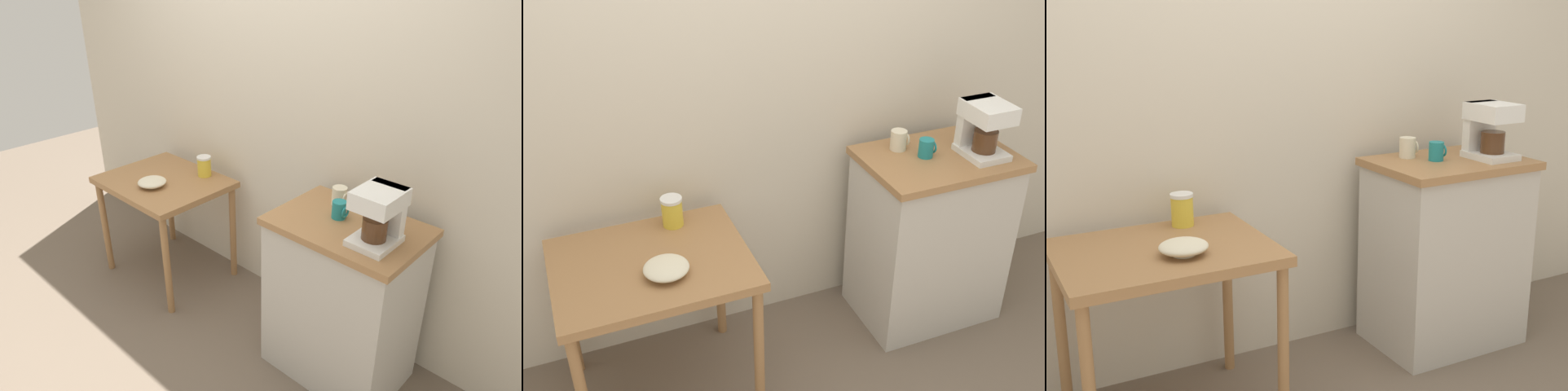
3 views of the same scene
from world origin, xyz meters
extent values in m
plane|color=#6B5B4C|center=(0.00, 0.00, 0.00)|extent=(8.00, 8.00, 0.00)
cube|color=beige|center=(0.10, 0.44, 1.40)|extent=(4.40, 0.10, 2.80)
cube|color=#9E7044|center=(-0.60, 0.01, 0.71)|extent=(0.79, 0.64, 0.04)
cylinder|color=#9E7044|center=(-0.24, -0.27, 0.34)|extent=(0.04, 0.04, 0.69)
cylinder|color=#9E7044|center=(-0.95, 0.29, 0.34)|extent=(0.04, 0.04, 0.69)
cylinder|color=#9E7044|center=(-0.24, 0.29, 0.34)|extent=(0.04, 0.04, 0.69)
cube|color=#BCB7AD|center=(0.79, 0.07, 0.44)|extent=(0.68, 0.48, 0.87)
cube|color=#9E7044|center=(0.79, 0.07, 0.89)|extent=(0.71, 0.51, 0.04)
cylinder|color=beige|center=(-0.56, -0.11, 0.73)|extent=(0.08, 0.08, 0.01)
ellipsoid|color=beige|center=(-0.56, -0.11, 0.76)|extent=(0.18, 0.18, 0.05)
cylinder|color=gold|center=(-0.45, 0.24, 0.79)|extent=(0.09, 0.09, 0.12)
cylinder|color=white|center=(-0.45, 0.24, 0.86)|extent=(0.09, 0.09, 0.01)
cube|color=white|center=(0.98, -0.01, 0.92)|extent=(0.18, 0.22, 0.03)
cube|color=white|center=(0.98, 0.08, 1.04)|extent=(0.16, 0.05, 0.26)
cube|color=white|center=(0.98, -0.01, 1.13)|extent=(0.18, 0.22, 0.08)
cylinder|color=#4C2D19|center=(0.98, -0.02, 0.99)|extent=(0.11, 0.11, 0.10)
cylinder|color=teal|center=(0.73, 0.08, 0.95)|extent=(0.07, 0.07, 0.09)
torus|color=teal|center=(0.76, 0.08, 0.95)|extent=(0.01, 0.06, 0.06)
cylinder|color=beige|center=(0.65, 0.20, 0.96)|extent=(0.08, 0.08, 0.10)
torus|color=beige|center=(0.69, 0.20, 0.96)|extent=(0.01, 0.06, 0.06)
camera|label=1|loc=(1.84, -1.66, 2.03)|focal=33.09mm
camera|label=2|loc=(-0.89, -2.14, 2.26)|focal=44.19mm
camera|label=3|loc=(-1.28, -2.39, 1.59)|focal=47.64mm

